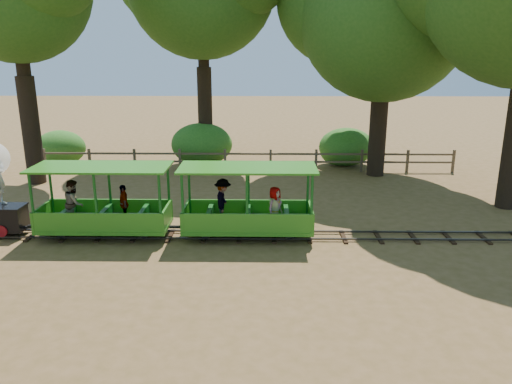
{
  "coord_description": "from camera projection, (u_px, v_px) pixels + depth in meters",
  "views": [
    {
      "loc": [
        0.69,
        -13.45,
        5.22
      ],
      "look_at": [
        0.47,
        0.5,
        1.21
      ],
      "focal_mm": 35.0,
      "sensor_mm": 36.0,
      "label": 1
    }
  ],
  "objects": [
    {
      "name": "oak_ne",
      "position": [
        385.0,
        5.0,
        19.69
      ],
      "size": [
        8.62,
        7.58,
        9.99
      ],
      "color": "#2D2116",
      "rests_on": "ground"
    },
    {
      "name": "ground",
      "position": [
        239.0,
        237.0,
        14.37
      ],
      "size": [
        90.0,
        90.0,
        0.0
      ],
      "primitive_type": "plane",
      "color": "olive",
      "rests_on": "ground"
    },
    {
      "name": "shrub_west",
      "position": [
        60.0,
        148.0,
        23.22
      ],
      "size": [
        2.32,
        1.78,
        1.61
      ],
      "primitive_type": "ellipsoid",
      "color": "#2D6B1E",
      "rests_on": "ground"
    },
    {
      "name": "track",
      "position": [
        239.0,
        235.0,
        14.35
      ],
      "size": [
        22.0,
        1.0,
        0.1
      ],
      "color": "#3F3D3A",
      "rests_on": "ground"
    },
    {
      "name": "carriage_rear",
      "position": [
        245.0,
        209.0,
        14.15
      ],
      "size": [
        3.82,
        1.56,
        1.98
      ],
      "color": "#32841C",
      "rests_on": "track"
    },
    {
      "name": "shrub_mid_w",
      "position": [
        202.0,
        144.0,
        23.07
      ],
      "size": [
        2.83,
        2.18,
        1.96
      ],
      "primitive_type": "ellipsoid",
      "color": "#2D6B1E",
      "rests_on": "ground"
    },
    {
      "name": "shrub_east",
      "position": [
        346.0,
        147.0,
        23.0
      ],
      "size": [
        2.53,
        1.95,
        1.75
      ],
      "primitive_type": "ellipsoid",
      "color": "#2D6B1E",
      "rests_on": "ground"
    },
    {
      "name": "fence",
      "position": [
        248.0,
        159.0,
        21.9
      ],
      "size": [
        18.1,
        0.1,
        1.0
      ],
      "color": "brown",
      "rests_on": "ground"
    },
    {
      "name": "shrub_mid_e",
      "position": [
        340.0,
        152.0,
        23.07
      ],
      "size": [
        1.86,
        1.43,
        1.29
      ],
      "primitive_type": "ellipsoid",
      "color": "#2D6B1E",
      "rests_on": "ground"
    },
    {
      "name": "carriage_front",
      "position": [
        100.0,
        209.0,
        14.19
      ],
      "size": [
        3.82,
        1.56,
        1.98
      ],
      "color": "#32841C",
      "rests_on": "track"
    }
  ]
}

